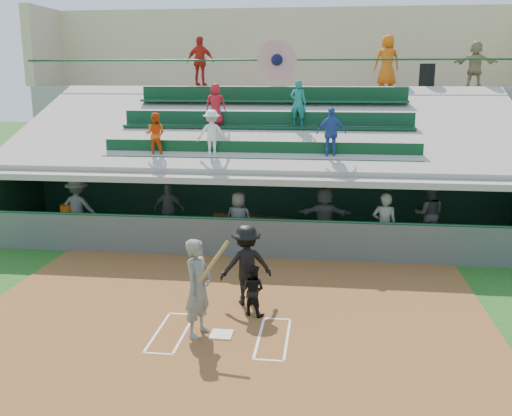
# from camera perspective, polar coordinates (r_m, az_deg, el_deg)

# --- Properties ---
(ground) EXTENTS (100.00, 100.00, 0.00)m
(ground) POSITION_cam_1_polar(r_m,az_deg,el_deg) (11.56, -3.46, -12.66)
(ground) COLOR #1B4D15
(ground) RESTS_ON ground
(dirt_slab) EXTENTS (11.00, 9.00, 0.02)m
(dirt_slab) POSITION_cam_1_polar(r_m,az_deg,el_deg) (12.00, -3.02, -11.59)
(dirt_slab) COLOR brown
(dirt_slab) RESTS_ON ground
(home_plate) EXTENTS (0.43, 0.43, 0.03)m
(home_plate) POSITION_cam_1_polar(r_m,az_deg,el_deg) (11.54, -3.47, -12.51)
(home_plate) COLOR silver
(home_plate) RESTS_ON dirt_slab
(batters_box_chalk) EXTENTS (2.65, 1.85, 0.01)m
(batters_box_chalk) POSITION_cam_1_polar(r_m,az_deg,el_deg) (11.55, -3.47, -12.56)
(batters_box_chalk) COLOR white
(batters_box_chalk) RESTS_ON dirt_slab
(dugout_floor) EXTENTS (16.00, 3.50, 0.04)m
(dugout_floor) POSITION_cam_1_polar(r_m,az_deg,el_deg) (17.80, 0.49, -3.21)
(dugout_floor) COLOR gray
(dugout_floor) RESTS_ON ground
(concourse_slab) EXTENTS (20.00, 3.00, 4.60)m
(concourse_slab) POSITION_cam_1_polar(r_m,az_deg,el_deg) (23.96, 2.37, 6.58)
(concourse_slab) COLOR gray
(concourse_slab) RESTS_ON ground
(grandstand) EXTENTS (20.40, 10.40, 7.80)m
(grandstand) POSITION_cam_1_polar(r_m,az_deg,el_deg) (21.01, 1.67, 5.56)
(grandstand) COLOR #515651
(grandstand) RESTS_ON ground
(batter_at_plate) EXTENTS (0.96, 0.83, 1.96)m
(batter_at_plate) POSITION_cam_1_polar(r_m,az_deg,el_deg) (11.22, -5.79, -7.93)
(batter_at_plate) COLOR #5C5E59
(batter_at_plate) RESTS_ON dirt_slab
(catcher) EXTENTS (0.66, 0.59, 1.12)m
(catcher) POSITION_cam_1_polar(r_m,az_deg,el_deg) (12.23, -0.33, -8.19)
(catcher) COLOR black
(catcher) RESTS_ON dirt_slab
(home_umpire) EXTENTS (1.33, 1.04, 1.81)m
(home_umpire) POSITION_cam_1_polar(r_m,az_deg,el_deg) (12.71, -0.98, -5.69)
(home_umpire) COLOR black
(home_umpire) RESTS_ON dirt_slab
(dugout_bench) EXTENTS (13.37, 5.04, 0.42)m
(dugout_bench) POSITION_cam_1_polar(r_m,az_deg,el_deg) (19.01, 0.22, -1.43)
(dugout_bench) COLOR olive
(dugout_bench) RESTS_ON dugout_floor
(white_table) EXTENTS (0.91, 0.73, 0.73)m
(white_table) POSITION_cam_1_polar(r_m,az_deg,el_deg) (18.66, -18.45, -1.91)
(white_table) COLOR white
(white_table) RESTS_ON dugout_floor
(water_cooler) EXTENTS (0.37, 0.37, 0.37)m
(water_cooler) POSITION_cam_1_polar(r_m,az_deg,el_deg) (18.57, -18.44, -0.24)
(water_cooler) COLOR #DB630C
(water_cooler) RESTS_ON white_table
(dugout_player_a) EXTENTS (1.26, 0.74, 1.94)m
(dugout_player_a) POSITION_cam_1_polar(r_m,az_deg,el_deg) (18.54, -17.38, -0.00)
(dugout_player_a) COLOR #5E615B
(dugout_player_a) RESTS_ON dugout_floor
(dugout_player_b) EXTENTS (0.98, 0.41, 1.67)m
(dugout_player_b) POSITION_cam_1_polar(r_m,az_deg,el_deg) (18.33, -8.68, -0.11)
(dugout_player_b) COLOR #5F625D
(dugout_player_b) RESTS_ON dugout_floor
(dugout_player_c) EXTENTS (0.89, 0.65, 1.67)m
(dugout_player_c) POSITION_cam_1_polar(r_m,az_deg,el_deg) (16.78, -1.73, -1.20)
(dugout_player_c) COLOR #5C5F5A
(dugout_player_c) RESTS_ON dugout_floor
(dugout_player_d) EXTENTS (1.63, 0.52, 1.76)m
(dugout_player_d) POSITION_cam_1_polar(r_m,az_deg,el_deg) (17.21, 6.86, -0.78)
(dugout_player_d) COLOR #60635E
(dugout_player_d) RESTS_ON dugout_floor
(dugout_player_e) EXTENTS (0.71, 0.50, 1.85)m
(dugout_player_e) POSITION_cam_1_polar(r_m,az_deg,el_deg) (16.21, 12.70, -1.72)
(dugout_player_e) COLOR #5D615B
(dugout_player_e) RESTS_ON dugout_floor
(dugout_player_f) EXTENTS (0.94, 0.76, 1.80)m
(dugout_player_f) POSITION_cam_1_polar(r_m,az_deg,el_deg) (17.98, 16.92, -0.58)
(dugout_player_f) COLOR #535651
(dugout_player_f) RESTS_ON dugout_floor
(trash_bin) EXTENTS (0.57, 0.57, 0.85)m
(trash_bin) POSITION_cam_1_polar(r_m,az_deg,el_deg) (22.80, 16.72, 12.59)
(trash_bin) COLOR black
(trash_bin) RESTS_ON concourse_slab
(concourse_staff_a) EXTENTS (1.20, 0.65, 1.93)m
(concourse_staff_a) POSITION_cam_1_polar(r_m,az_deg,el_deg) (23.35, -5.58, 14.39)
(concourse_staff_a) COLOR red
(concourse_staff_a) RESTS_ON concourse_slab
(concourse_staff_b) EXTENTS (1.04, 0.75, 1.96)m
(concourse_staff_b) POSITION_cam_1_polar(r_m,az_deg,el_deg) (23.34, 12.98, 14.15)
(concourse_staff_b) COLOR #E05C0D
(concourse_staff_b) RESTS_ON concourse_slab
(concourse_staff_c) EXTENTS (1.67, 0.99, 1.71)m
(concourse_staff_c) POSITION_cam_1_polar(r_m,az_deg,el_deg) (23.72, 21.07, 13.31)
(concourse_staff_c) COLOR tan
(concourse_staff_c) RESTS_ON concourse_slab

